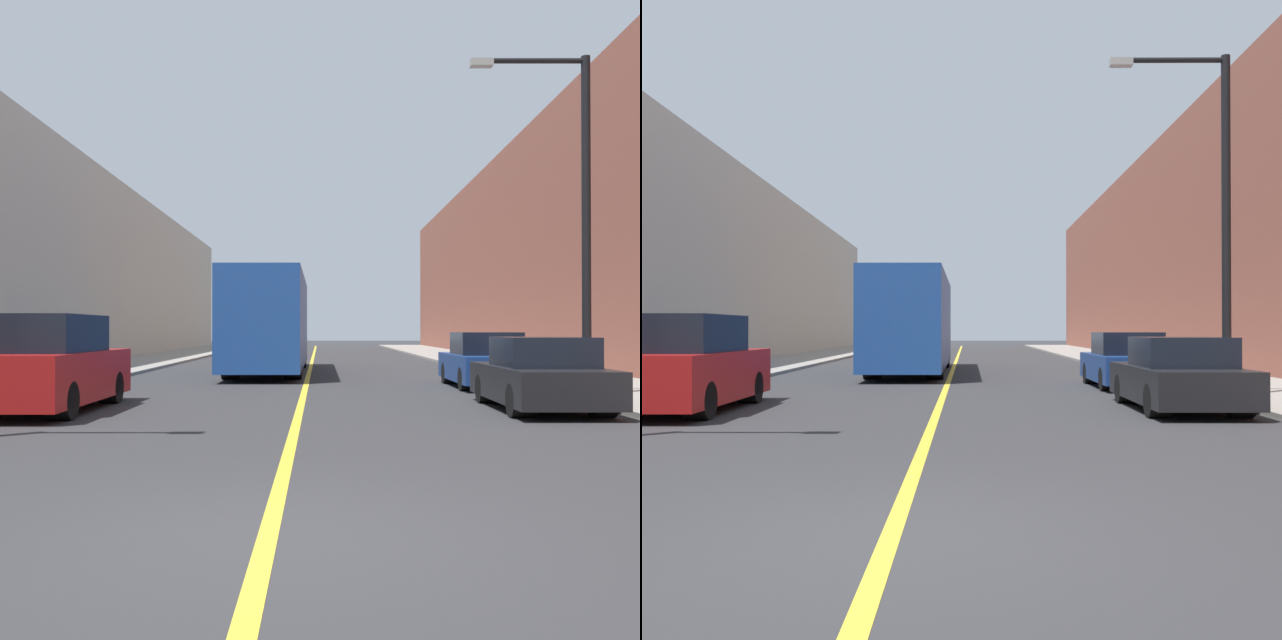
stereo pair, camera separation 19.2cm
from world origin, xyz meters
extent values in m
plane|color=#2D2D30|center=(0.00, 0.00, 0.00)|extent=(200.00, 200.00, 0.00)
cube|color=gray|center=(-8.04, 30.00, 0.06)|extent=(3.99, 72.00, 0.11)
cube|color=gray|center=(8.04, 30.00, 0.06)|extent=(3.99, 72.00, 0.11)
cube|color=#B7B2A3|center=(-12.04, 30.00, 4.70)|extent=(4.00, 72.00, 9.39)
cube|color=brown|center=(12.04, 30.00, 5.54)|extent=(4.00, 72.00, 11.08)
cube|color=gold|center=(0.00, 30.00, 0.00)|extent=(0.16, 72.00, 0.01)
cube|color=#1E4793|center=(-1.44, 21.71, 1.90)|extent=(2.54, 11.80, 3.24)
cube|color=black|center=(-1.44, 15.84, 2.47)|extent=(2.16, 0.04, 1.46)
cylinder|color=black|center=(-2.43, 18.05, 0.47)|extent=(0.56, 0.94, 0.94)
cylinder|color=black|center=(-0.45, 18.05, 0.47)|extent=(0.56, 0.94, 0.94)
cylinder|color=black|center=(-2.43, 25.36, 0.47)|extent=(0.56, 0.94, 0.94)
cylinder|color=black|center=(-0.45, 25.36, 0.47)|extent=(0.56, 0.94, 0.94)
cube|color=maroon|center=(-4.88, 8.88, 0.68)|extent=(1.94, 4.86, 0.95)
cube|color=black|center=(-4.88, 8.63, 1.52)|extent=(1.71, 2.67, 0.72)
cylinder|color=black|center=(-4.13, 7.37, 0.34)|extent=(0.43, 0.68, 0.68)
cylinder|color=black|center=(-5.64, 10.38, 0.34)|extent=(0.43, 0.68, 0.68)
cylinder|color=black|center=(-4.13, 10.38, 0.34)|extent=(0.43, 0.68, 0.68)
cube|color=black|center=(4.76, 9.10, 0.53)|extent=(1.89, 4.34, 0.68)
cube|color=black|center=(4.76, 8.88, 1.15)|extent=(1.66, 1.95, 0.58)
cube|color=black|center=(4.76, 6.95, 0.64)|extent=(1.60, 0.04, 0.31)
cylinder|color=black|center=(4.02, 7.75, 0.31)|extent=(0.41, 0.62, 0.62)
cylinder|color=black|center=(5.49, 7.75, 0.31)|extent=(0.41, 0.62, 0.62)
cylinder|color=black|center=(4.02, 10.44, 0.31)|extent=(0.41, 0.62, 0.62)
cylinder|color=black|center=(5.49, 10.44, 0.31)|extent=(0.41, 0.62, 0.62)
cube|color=navy|center=(4.93, 14.89, 0.54)|extent=(1.84, 4.27, 0.72)
cube|color=black|center=(4.93, 14.68, 1.21)|extent=(1.62, 1.92, 0.61)
cube|color=black|center=(4.93, 12.79, 0.67)|extent=(1.57, 0.04, 0.32)
cylinder|color=black|center=(4.21, 13.57, 0.31)|extent=(0.41, 0.62, 0.62)
cylinder|color=black|center=(5.65, 13.57, 0.31)|extent=(0.41, 0.62, 0.62)
cylinder|color=black|center=(4.21, 16.22, 0.31)|extent=(0.41, 0.62, 0.62)
cylinder|color=black|center=(5.65, 16.22, 0.31)|extent=(0.41, 0.62, 0.62)
cylinder|color=black|center=(6.34, 10.91, 3.91)|extent=(0.20, 0.20, 7.59)
cylinder|color=black|center=(5.18, 10.91, 7.60)|extent=(2.33, 0.12, 0.12)
cube|color=#999993|center=(4.01, 10.91, 7.55)|extent=(0.50, 0.24, 0.16)
camera|label=1|loc=(0.40, -5.73, 1.59)|focal=42.00mm
camera|label=2|loc=(0.59, -5.73, 1.59)|focal=42.00mm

